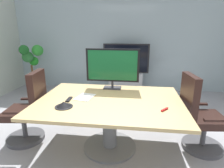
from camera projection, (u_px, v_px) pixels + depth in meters
The scene contains 12 objects.
ground_plane at pixel (100, 156), 2.51m from camera, with size 7.28×7.28×0.00m, color #99999E.
wall_back_glass_partition at pixel (121, 41), 5.11m from camera, with size 6.09×0.10×2.71m, color #9EB2B7.
conference_table at pixel (110, 111), 2.55m from camera, with size 1.94×1.38×0.74m.
office_chair_left at pixel (29, 113), 2.76m from camera, with size 0.62×0.60×1.09m.
office_chair_right at pixel (199, 119), 2.56m from camera, with size 0.62×0.60×1.09m.
tv_monitor at pixel (112, 66), 2.90m from camera, with size 0.84×0.18×0.64m.
wall_display_unit at pixel (126, 76), 5.01m from camera, with size 1.20×0.36×1.31m.
potted_plant at pixel (32, 65), 4.95m from camera, with size 0.58×0.70×1.29m.
conference_phone at pixel (64, 105), 2.26m from camera, with size 0.22×0.22×0.07m.
remote_control at pixel (69, 99), 2.49m from camera, with size 0.05×0.17×0.02m, color black.
whiteboard_marker at pixel (165, 109), 2.17m from camera, with size 0.13×0.02×0.02m, color red.
paper_notepad at pixel (85, 97), 2.59m from camera, with size 0.21×0.30×0.01m, color white.
Camera 1 is at (0.44, -2.09, 1.65)m, focal length 29.55 mm.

